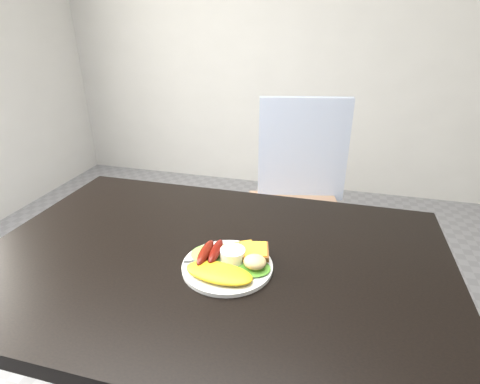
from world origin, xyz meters
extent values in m
cube|color=silver|center=(0.00, 2.25, 1.35)|extent=(4.00, 0.04, 2.70)
cube|color=black|center=(0.00, 0.00, 0.73)|extent=(1.20, 0.80, 0.04)
cube|color=#9D785D|center=(0.12, 0.83, 0.45)|extent=(0.53, 0.53, 0.05)
imported|color=navy|center=(-0.08, 0.74, 0.70)|extent=(0.58, 0.46, 1.40)
cylinder|color=white|center=(0.05, -0.04, 0.76)|extent=(0.22, 0.22, 0.01)
ellipsoid|color=#499638|center=(0.00, -0.02, 0.77)|extent=(0.10, 0.10, 0.01)
ellipsoid|color=#52901F|center=(0.12, -0.05, 0.77)|extent=(0.09, 0.08, 0.01)
ellipsoid|color=yellow|center=(0.05, -0.09, 0.77)|extent=(0.17, 0.09, 0.02)
ellipsoid|color=#5E1401|center=(-0.01, -0.04, 0.78)|extent=(0.03, 0.11, 0.03)
ellipsoid|color=#5C0A06|center=(0.02, -0.03, 0.78)|extent=(0.03, 0.11, 0.03)
cylinder|color=white|center=(0.06, -0.03, 0.78)|extent=(0.07, 0.07, 0.04)
cube|color=brown|center=(0.07, 0.01, 0.77)|extent=(0.11, 0.11, 0.01)
cube|color=brown|center=(0.11, 0.00, 0.78)|extent=(0.09, 0.09, 0.01)
ellipsoid|color=beige|center=(0.12, -0.05, 0.79)|extent=(0.06, 0.06, 0.03)
cube|color=#ADAFB7|center=(0.01, -0.04, 0.76)|extent=(0.14, 0.06, 0.00)
camera|label=1|loc=(0.27, -0.76, 1.30)|focal=28.00mm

